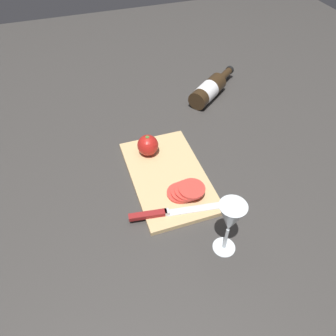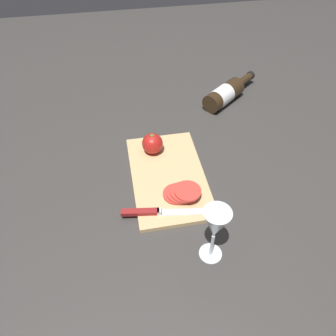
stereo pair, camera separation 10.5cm
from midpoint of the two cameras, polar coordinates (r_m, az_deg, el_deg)
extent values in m
plane|color=#383533|center=(1.07, -3.02, -2.23)|extent=(3.00, 3.00, 0.00)
cube|color=tan|center=(1.07, -2.79, -1.55)|extent=(0.39, 0.24, 0.02)
cylinder|color=#332314|center=(1.41, 4.78, 13.13)|extent=(0.18, 0.20, 0.08)
cone|color=#332314|center=(1.49, 6.92, 14.93)|extent=(0.07, 0.06, 0.07)
cylinder|color=#332314|center=(1.53, 7.90, 15.74)|extent=(0.08, 0.09, 0.03)
cylinder|color=black|center=(1.57, 8.74, 16.43)|extent=(0.04, 0.03, 0.04)
cylinder|color=silver|center=(1.40, 4.45, 12.86)|extent=(0.11, 0.11, 0.08)
cylinder|color=silver|center=(0.93, 6.46, -13.71)|extent=(0.06, 0.06, 0.00)
cylinder|color=silver|center=(0.89, 6.70, -12.26)|extent=(0.01, 0.01, 0.08)
cone|color=silver|center=(0.81, 7.24, -8.87)|extent=(0.07, 0.07, 0.10)
cone|color=beige|center=(0.84, 7.07, -9.92)|extent=(0.03, 0.03, 0.04)
sphere|color=red|center=(1.12, -6.21, 3.84)|extent=(0.07, 0.07, 0.07)
cylinder|color=#47702D|center=(1.10, -6.34, 5.12)|extent=(0.01, 0.01, 0.01)
cube|color=silver|center=(0.98, 1.94, -7.27)|extent=(0.05, 0.18, 0.00)
cube|color=silver|center=(0.96, -3.34, -7.84)|extent=(0.02, 0.01, 0.01)
cube|color=maroon|center=(0.96, -6.67, -8.29)|extent=(0.03, 0.11, 0.01)
cylinder|color=#D63D33|center=(1.01, -0.88, -4.52)|extent=(0.08, 0.08, 0.01)
cylinder|color=#D63D33|center=(1.00, -0.20, -4.28)|extent=(0.08, 0.08, 0.01)
cylinder|color=#D63D33|center=(1.00, 0.48, -4.04)|extent=(0.08, 0.08, 0.01)
cylinder|color=#D63D33|center=(0.99, 1.18, -3.79)|extent=(0.08, 0.08, 0.01)
camera|label=1|loc=(0.05, -92.87, -2.94)|focal=35.00mm
camera|label=2|loc=(0.05, 87.13, 2.94)|focal=35.00mm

